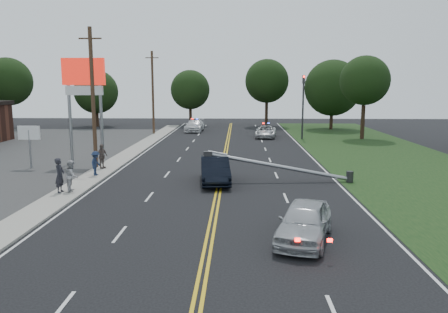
{
  "coord_description": "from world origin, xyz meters",
  "views": [
    {
      "loc": [
        1.1,
        -18.88,
        6.03
      ],
      "look_at": [
        0.26,
        7.35,
        1.7
      ],
      "focal_mm": 35.0,
      "sensor_mm": 36.0,
      "label": 1
    }
  ],
  "objects_px": {
    "emergency_a": "(266,132)",
    "utility_pole_mid": "(93,98)",
    "utility_pole_far": "(153,93)",
    "bystander_d": "(102,156)",
    "fallen_streetlight": "(287,167)",
    "waiting_sedan": "(304,221)",
    "pylon_sign": "(84,85)",
    "bystander_c": "(96,163)",
    "small_sign": "(29,136)",
    "bystander_a": "(60,175)",
    "crashed_sedan": "(215,170)",
    "traffic_signal": "(303,101)",
    "emergency_b": "(195,126)",
    "bystander_b": "(72,176)"
  },
  "relations": [
    {
      "from": "crashed_sedan",
      "to": "fallen_streetlight",
      "type": "bearing_deg",
      "value": -0.89
    },
    {
      "from": "traffic_signal",
      "to": "crashed_sedan",
      "type": "bearing_deg",
      "value": -111.05
    },
    {
      "from": "bystander_a",
      "to": "emergency_b",
      "type": "bearing_deg",
      "value": -6.96
    },
    {
      "from": "fallen_streetlight",
      "to": "bystander_d",
      "type": "distance_m",
      "value": 13.24
    },
    {
      "from": "pylon_sign",
      "to": "bystander_c",
      "type": "xyz_separation_m",
      "value": [
        2.25,
        -4.93,
        -5.07
      ]
    },
    {
      "from": "waiting_sedan",
      "to": "bystander_d",
      "type": "xyz_separation_m",
      "value": [
        -12.31,
        13.91,
        0.23
      ]
    },
    {
      "from": "small_sign",
      "to": "pylon_sign",
      "type": "bearing_deg",
      "value": 29.74
    },
    {
      "from": "pylon_sign",
      "to": "waiting_sedan",
      "type": "relative_size",
      "value": 1.77
    },
    {
      "from": "crashed_sedan",
      "to": "emergency_b",
      "type": "distance_m",
      "value": 30.28
    },
    {
      "from": "emergency_a",
      "to": "bystander_d",
      "type": "bearing_deg",
      "value": -116.22
    },
    {
      "from": "fallen_streetlight",
      "to": "utility_pole_mid",
      "type": "height_order",
      "value": "utility_pole_mid"
    },
    {
      "from": "fallen_streetlight",
      "to": "bystander_b",
      "type": "xyz_separation_m",
      "value": [
        -12.37,
        -3.26,
        0.07
      ]
    },
    {
      "from": "utility_pole_mid",
      "to": "traffic_signal",
      "type": "bearing_deg",
      "value": 45.8
    },
    {
      "from": "fallen_streetlight",
      "to": "waiting_sedan",
      "type": "height_order",
      "value": "fallen_streetlight"
    },
    {
      "from": "small_sign",
      "to": "crashed_sedan",
      "type": "height_order",
      "value": "small_sign"
    },
    {
      "from": "utility_pole_mid",
      "to": "utility_pole_far",
      "type": "bearing_deg",
      "value": 90.0
    },
    {
      "from": "small_sign",
      "to": "emergency_a",
      "type": "xyz_separation_m",
      "value": [
        18.32,
        19.34,
        -1.66
      ]
    },
    {
      "from": "bystander_d",
      "to": "bystander_b",
      "type": "bearing_deg",
      "value": -148.41
    },
    {
      "from": "fallen_streetlight",
      "to": "crashed_sedan",
      "type": "xyz_separation_m",
      "value": [
        -4.49,
        -0.37,
        -0.11
      ]
    },
    {
      "from": "traffic_signal",
      "to": "waiting_sedan",
      "type": "distance_m",
      "value": 32.95
    },
    {
      "from": "utility_pole_far",
      "to": "bystander_d",
      "type": "relative_size",
      "value": 5.69
    },
    {
      "from": "waiting_sedan",
      "to": "fallen_streetlight",
      "type": "bearing_deg",
      "value": 104.55
    },
    {
      "from": "utility_pole_far",
      "to": "bystander_d",
      "type": "height_order",
      "value": "utility_pole_far"
    },
    {
      "from": "small_sign",
      "to": "utility_pole_far",
      "type": "height_order",
      "value": "utility_pole_far"
    },
    {
      "from": "pylon_sign",
      "to": "bystander_d",
      "type": "height_order",
      "value": "pylon_sign"
    },
    {
      "from": "small_sign",
      "to": "traffic_signal",
      "type": "distance_m",
      "value": 28.72
    },
    {
      "from": "fallen_streetlight",
      "to": "waiting_sedan",
      "type": "bearing_deg",
      "value": -92.61
    },
    {
      "from": "bystander_a",
      "to": "bystander_c",
      "type": "distance_m",
      "value": 4.7
    },
    {
      "from": "emergency_b",
      "to": "bystander_c",
      "type": "bearing_deg",
      "value": -94.92
    },
    {
      "from": "pylon_sign",
      "to": "bystander_a",
      "type": "height_order",
      "value": "pylon_sign"
    },
    {
      "from": "emergency_a",
      "to": "bystander_a",
      "type": "bearing_deg",
      "value": -109.03
    },
    {
      "from": "pylon_sign",
      "to": "bystander_d",
      "type": "distance_m",
      "value": 5.92
    },
    {
      "from": "emergency_b",
      "to": "bystander_d",
      "type": "height_order",
      "value": "bystander_d"
    },
    {
      "from": "bystander_b",
      "to": "bystander_d",
      "type": "relative_size",
      "value": 0.99
    },
    {
      "from": "small_sign",
      "to": "utility_pole_far",
      "type": "relative_size",
      "value": 0.31
    },
    {
      "from": "crashed_sedan",
      "to": "bystander_d",
      "type": "bearing_deg",
      "value": 149.54
    },
    {
      "from": "fallen_streetlight",
      "to": "bystander_c",
      "type": "xyz_separation_m",
      "value": [
        -12.43,
        1.07,
        0.0
      ]
    },
    {
      "from": "crashed_sedan",
      "to": "bystander_a",
      "type": "bearing_deg",
      "value": -164.6
    },
    {
      "from": "small_sign",
      "to": "fallen_streetlight",
      "type": "relative_size",
      "value": 0.33
    },
    {
      "from": "utility_pole_far",
      "to": "emergency_b",
      "type": "distance_m",
      "value": 7.31
    },
    {
      "from": "traffic_signal",
      "to": "bystander_d",
      "type": "distance_m",
      "value": 25.28
    },
    {
      "from": "utility_pole_mid",
      "to": "emergency_b",
      "type": "distance_m",
      "value": 26.39
    },
    {
      "from": "traffic_signal",
      "to": "emergency_a",
      "type": "bearing_deg",
      "value": 161.36
    },
    {
      "from": "emergency_b",
      "to": "bystander_b",
      "type": "height_order",
      "value": "bystander_b"
    },
    {
      "from": "crashed_sedan",
      "to": "waiting_sedan",
      "type": "height_order",
      "value": "crashed_sedan"
    },
    {
      "from": "emergency_a",
      "to": "utility_pole_mid",
      "type": "bearing_deg",
      "value": -118.16
    },
    {
      "from": "emergency_a",
      "to": "utility_pole_far",
      "type": "bearing_deg",
      "value": 175.67
    },
    {
      "from": "bystander_a",
      "to": "traffic_signal",
      "type": "bearing_deg",
      "value": -33.38
    },
    {
      "from": "bystander_b",
      "to": "bystander_c",
      "type": "distance_m",
      "value": 4.33
    },
    {
      "from": "emergency_b",
      "to": "bystander_b",
      "type": "xyz_separation_m",
      "value": [
        -3.66,
        -32.87,
        0.22
      ]
    }
  ]
}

